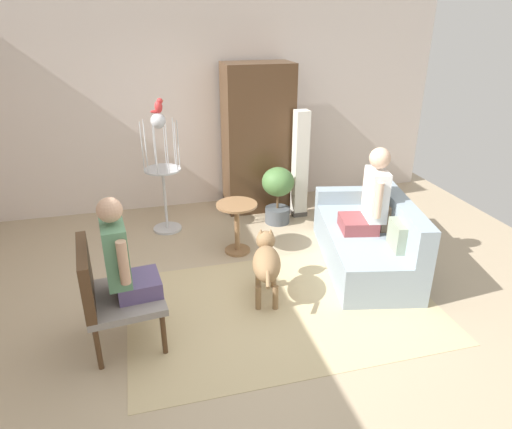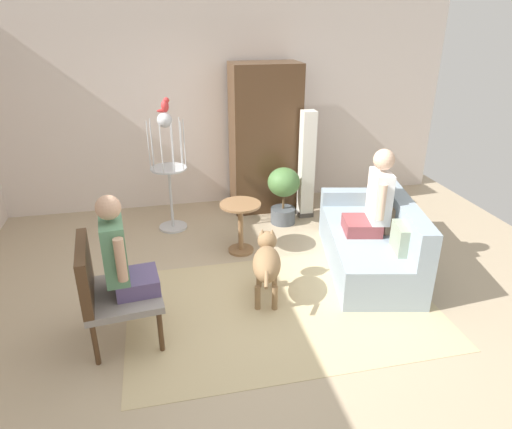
% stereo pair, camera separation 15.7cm
% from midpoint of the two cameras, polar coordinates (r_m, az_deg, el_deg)
% --- Properties ---
extents(ground_plane, '(7.18, 7.18, 0.00)m').
position_cam_midpoint_polar(ground_plane, '(4.53, 0.15, -10.84)').
color(ground_plane, tan).
extents(back_wall, '(6.58, 0.12, 2.77)m').
position_cam_midpoint_polar(back_wall, '(6.52, -6.23, 13.25)').
color(back_wall, silver).
rests_on(back_wall, ground).
extents(area_rug, '(2.90, 1.89, 0.01)m').
position_cam_midpoint_polar(area_rug, '(4.45, 2.40, -11.50)').
color(area_rug, '#C6B284').
rests_on(area_rug, ground).
extents(couch, '(1.17, 1.89, 0.81)m').
position_cam_midpoint_polar(couch, '(5.17, 13.08, -2.96)').
color(couch, '#8EA0AD').
rests_on(couch, ground).
extents(armchair, '(0.67, 0.72, 0.93)m').
position_cam_midpoint_polar(armchair, '(3.94, -19.28, -8.82)').
color(armchair, '#4C331E').
rests_on(armchair, ground).
extents(person_on_couch, '(0.50, 0.52, 0.91)m').
position_cam_midpoint_polar(person_on_couch, '(4.94, 13.34, 2.09)').
color(person_on_couch, brown).
extents(person_on_armchair, '(0.44, 0.52, 0.87)m').
position_cam_midpoint_polar(person_on_armchair, '(3.81, -17.57, -5.13)').
color(person_on_armchair, '#594A77').
extents(round_end_table, '(0.47, 0.47, 0.61)m').
position_cam_midpoint_polar(round_end_table, '(5.23, -3.25, -0.93)').
color(round_end_table, olive).
rests_on(round_end_table, ground).
extents(dog, '(0.39, 0.85, 0.59)m').
position_cam_midpoint_polar(dog, '(4.42, 0.29, -5.86)').
color(dog, olive).
rests_on(dog, ground).
extents(bird_cage_stand, '(0.45, 0.45, 1.51)m').
position_cam_midpoint_polar(bird_cage_stand, '(5.75, -12.42, 5.68)').
color(bird_cage_stand, silver).
rests_on(bird_cage_stand, ground).
extents(parrot, '(0.17, 0.10, 0.17)m').
position_cam_midpoint_polar(parrot, '(5.57, -12.92, 13.09)').
color(parrot, red).
rests_on(parrot, bird_cage_stand).
extents(potted_plant, '(0.42, 0.42, 0.76)m').
position_cam_midpoint_polar(potted_plant, '(5.96, 2.00, 3.05)').
color(potted_plant, '#4C5156').
rests_on(potted_plant, ground).
extents(column_lamp, '(0.20, 0.20, 1.45)m').
position_cam_midpoint_polar(column_lamp, '(6.13, 4.80, 6.17)').
color(column_lamp, '#4C4742').
rests_on(column_lamp, ground).
extents(armoire_cabinet, '(0.91, 0.56, 2.00)m').
position_cam_midpoint_polar(armoire_cabinet, '(6.32, -0.52, 9.46)').
color(armoire_cabinet, '#4C331E').
rests_on(armoire_cabinet, ground).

